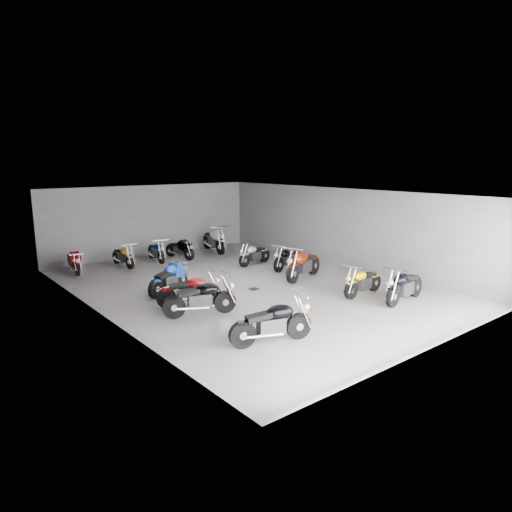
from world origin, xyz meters
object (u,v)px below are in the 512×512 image
object	(u,v)px
motorcycle_left_d	(190,291)
motorcycle_right_a	(404,286)
motorcycle_left_e	(170,278)
motorcycle_back_c	(156,251)
motorcycle_left_a	(272,323)
motorcycle_back_b	(123,256)
motorcycle_left_c	(201,298)
motorcycle_back_d	(180,249)
drain_grate	(254,289)
motorcycle_right_e	(288,258)
motorcycle_right_f	(254,254)
motorcycle_back_e	(214,240)
motorcycle_right_b	(363,281)
motorcycle_back_a	(74,262)
motorcycle_right_d	(303,264)

from	to	relation	value
motorcycle_left_d	motorcycle_right_a	distance (m)	6.55
motorcycle_left_e	motorcycle_back_c	bearing A→B (deg)	133.50
motorcycle_left_a	motorcycle_left_e	world-z (taller)	motorcycle_left_a
motorcycle_left_a	motorcycle_back_b	distance (m)	9.99
motorcycle_left_c	motorcycle_back_c	xyz separation A→B (m)	(2.29, 7.29, -0.06)
motorcycle_right_a	motorcycle_back_d	bearing A→B (deg)	5.42
motorcycle_back_d	drain_grate	bearing A→B (deg)	75.22
drain_grate	motorcycle_right_e	size ratio (longest dim) A/B	0.17
motorcycle_right_f	motorcycle_left_a	bearing A→B (deg)	133.23
motorcycle_right_f	motorcycle_back_e	xyz separation A→B (m)	(0.22, 3.38, 0.13)
motorcycle_left_e	motorcycle_left_c	bearing A→B (deg)	-33.78
motorcycle_right_b	motorcycle_back_a	size ratio (longest dim) A/B	1.03
motorcycle_left_d	motorcycle_back_c	bearing A→B (deg)	-175.88
motorcycle_left_d	motorcycle_back_d	world-z (taller)	motorcycle_left_d
motorcycle_left_a	motorcycle_left_c	bearing A→B (deg)	-158.86
drain_grate	motorcycle_right_a	size ratio (longest dim) A/B	0.15
motorcycle_back_c	motorcycle_back_d	distance (m)	1.08
motorcycle_back_c	motorcycle_back_e	size ratio (longest dim) A/B	0.79
motorcycle_right_a	motorcycle_right_b	distance (m)	1.32
motorcycle_left_e	motorcycle_back_e	xyz separation A→B (m)	(5.00, 4.88, 0.09)
motorcycle_left_c	motorcycle_back_a	bearing A→B (deg)	-151.76
motorcycle_left_c	motorcycle_right_f	world-z (taller)	motorcycle_left_c
motorcycle_left_d	motorcycle_left_e	distance (m)	1.66
motorcycle_left_e	motorcycle_back_c	distance (m)	5.05
motorcycle_left_d	motorcycle_right_e	world-z (taller)	motorcycle_left_d
motorcycle_back_b	motorcycle_right_a	bearing A→B (deg)	113.90
motorcycle_left_a	motorcycle_left_d	distance (m)	3.72
motorcycle_left_a	motorcycle_right_e	size ratio (longest dim) A/B	1.11
motorcycle_right_e	motorcycle_back_b	distance (m)	6.76
motorcycle_right_d	motorcycle_back_e	size ratio (longest dim) A/B	0.94
motorcycle_right_f	motorcycle_back_c	bearing A→B (deg)	31.14
motorcycle_left_d	motorcycle_back_e	size ratio (longest dim) A/B	0.78
motorcycle_left_a	motorcycle_back_b	world-z (taller)	motorcycle_left_a
motorcycle_back_b	motorcycle_back_d	world-z (taller)	same
motorcycle_left_e	motorcycle_back_a	xyz separation A→B (m)	(-1.59, 4.79, -0.04)
motorcycle_right_d	motorcycle_back_d	world-z (taller)	motorcycle_right_d
drain_grate	motorcycle_back_b	xyz separation A→B (m)	(-2.07, 6.03, 0.44)
motorcycle_back_d	motorcycle_back_e	bearing A→B (deg)	-179.65
drain_grate	motorcycle_left_c	size ratio (longest dim) A/B	0.16
motorcycle_right_f	motorcycle_right_d	bearing A→B (deg)	167.65
motorcycle_left_d	motorcycle_right_d	world-z (taller)	motorcycle_right_d
motorcycle_left_e	motorcycle_right_d	distance (m)	4.93
motorcycle_left_c	motorcycle_back_b	world-z (taller)	motorcycle_left_c
drain_grate	motorcycle_left_e	world-z (taller)	motorcycle_left_e
motorcycle_right_a	motorcycle_back_c	bearing A→B (deg)	10.83
motorcycle_left_a	motorcycle_right_a	bearing A→B (deg)	105.10
motorcycle_left_e	motorcycle_back_a	bearing A→B (deg)	173.66
drain_grate	motorcycle_left_d	bearing A→B (deg)	-175.17
motorcycle_left_a	motorcycle_right_e	world-z (taller)	motorcycle_left_a
motorcycle_right_d	motorcycle_back_c	world-z (taller)	motorcycle_right_d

